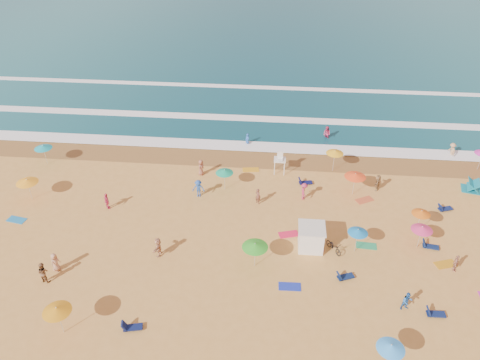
{
  "coord_description": "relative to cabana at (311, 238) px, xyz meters",
  "views": [
    {
      "loc": [
        2.09,
        -30.97,
        26.56
      ],
      "look_at": [
        -1.23,
        6.0,
        1.5
      ],
      "focal_mm": 35.0,
      "sensor_mm": 36.0,
      "label": 1
    }
  ],
  "objects": [
    {
      "name": "cabana",
      "position": [
        0.0,
        0.0,
        0.0
      ],
      "size": [
        2.0,
        2.0,
        2.0
      ],
      "primitive_type": "cube",
      "color": "white",
      "rests_on": "ground"
    },
    {
      "name": "ground",
      "position": [
        -5.31,
        1.27,
        -1.0
      ],
      "size": [
        220.0,
        220.0,
        0.0
      ],
      "primitive_type": "plane",
      "color": "gold",
      "rests_on": "ground"
    },
    {
      "name": "beach_umbrellas",
      "position": [
        -8.89,
        0.71,
        1.2
      ],
      "size": [
        51.64,
        30.12,
        0.6
      ],
      "color": "#159CAD",
      "rests_on": "ground"
    },
    {
      "name": "towels",
      "position": [
        -5.4,
        -1.08,
        -0.98
      ],
      "size": [
        47.09,
        27.56,
        0.03
      ],
      "color": "#AE1524",
      "rests_on": "ground"
    },
    {
      "name": "surf_foam",
      "position": [
        -5.31,
        22.59,
        -0.9
      ],
      "size": [
        200.0,
        18.7,
        0.05
      ],
      "color": "white",
      "rests_on": "ground"
    },
    {
      "name": "cabana_roof",
      "position": [
        0.0,
        0.0,
        1.06
      ],
      "size": [
        2.2,
        2.2,
        0.12
      ],
      "primitive_type": "cube",
      "color": "silver",
      "rests_on": "cabana"
    },
    {
      "name": "ocean",
      "position": [
        -5.31,
        85.27,
        -1.0
      ],
      "size": [
        220.0,
        140.0,
        0.18
      ],
      "primitive_type": "cube",
      "color": "#0C4756",
      "rests_on": "ground"
    },
    {
      "name": "beachgoers",
      "position": [
        -3.72,
        5.76,
        -0.19
      ],
      "size": [
        37.25,
        25.89,
        2.07
      ],
      "color": "olive",
      "rests_on": "ground"
    },
    {
      "name": "lifeguard_stand",
      "position": [
        -2.8,
        11.28,
        0.05
      ],
      "size": [
        1.2,
        1.2,
        2.1
      ],
      "primitive_type": null,
      "color": "white",
      "rests_on": "ground"
    },
    {
      "name": "wet_sand",
      "position": [
        -5.31,
        13.77,
        -0.99
      ],
      "size": [
        220.0,
        220.0,
        0.0
      ],
      "primitive_type": "plane",
      "color": "olive",
      "rests_on": "ground"
    },
    {
      "name": "bicycle",
      "position": [
        1.9,
        -0.3,
        -0.51
      ],
      "size": [
        1.58,
        1.91,
        0.98
      ],
      "primitive_type": "imported",
      "rotation": [
        0.0,
        0.0,
        0.59
      ],
      "color": "black",
      "rests_on": "ground"
    },
    {
      "name": "loungers",
      "position": [
        1.79,
        -1.81,
        -0.83
      ],
      "size": [
        47.4,
        19.67,
        0.34
      ],
      "color": "#101C52",
      "rests_on": "ground"
    }
  ]
}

